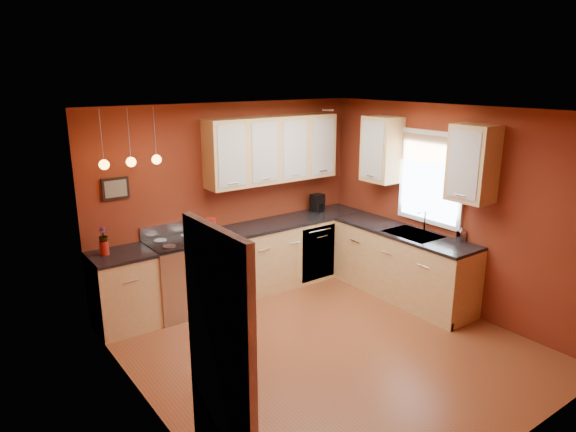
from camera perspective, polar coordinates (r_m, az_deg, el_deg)
floor at (r=5.95m, az=4.36°, el=-14.31°), size 4.20×4.20×0.00m
ceiling at (r=5.18m, az=4.96°, el=11.53°), size 4.00×4.20×0.02m
wall_back at (r=7.09m, az=-6.47°, el=1.91°), size 4.00×0.02×2.60m
wall_front at (r=4.18m, az=23.97°, el=-9.25°), size 4.00×0.02×2.60m
wall_left at (r=4.46m, az=-15.44°, el=-6.85°), size 0.02×4.20×2.60m
wall_right at (r=6.85m, az=17.45°, el=0.81°), size 0.02×4.20×2.60m
base_cabinets_back_left at (r=6.47m, az=-17.78°, el=-8.07°), size 0.70×0.60×0.90m
base_cabinets_back_right at (r=7.46m, az=-0.24°, el=-4.10°), size 2.54×0.60×0.90m
base_cabinets_right at (r=7.15m, az=12.56°, el=-5.40°), size 0.60×2.10×0.90m
counter_back_left at (r=6.30m, az=-18.13°, el=-4.14°), size 0.70×0.62×0.04m
counter_back_right at (r=7.32m, az=-0.24°, el=-0.63°), size 2.54×0.62×0.04m
counter_right at (r=7.00m, az=12.79°, el=-1.80°), size 0.62×2.10×0.04m
gas_range at (r=6.69m, az=-11.86°, el=-6.55°), size 0.76×0.64×1.11m
dishwasher_front at (r=7.46m, az=3.38°, el=-4.13°), size 0.60×0.02×0.80m
sink at (r=6.91m, az=13.73°, el=-2.12°), size 0.50×0.70×0.33m
window at (r=6.93m, az=15.61°, el=4.40°), size 0.06×1.02×1.22m
door_left_wall at (r=3.61m, az=-7.44°, el=-16.92°), size 0.12×0.82×2.05m
upper_cabinets_back at (r=7.13m, az=-1.70°, el=7.40°), size 2.00×0.35×0.90m
upper_cabinets_right at (r=6.78m, az=14.80°, el=6.48°), size 0.35×1.95×0.90m
wall_picture at (r=6.39m, az=-18.63°, el=2.92°), size 0.32×0.03×0.26m
pendant_lights at (r=6.05m, az=-17.04°, el=5.83°), size 0.71×0.11×0.66m
red_canister at (r=6.72m, az=-8.60°, el=-1.14°), size 0.14×0.14×0.22m
red_vase at (r=6.28m, az=-19.74°, el=-3.36°), size 0.10×0.10×0.16m
flowers at (r=6.23m, az=-19.87°, el=-2.01°), size 0.12×0.12×0.19m
coffee_maker at (r=7.78m, az=3.33°, el=1.41°), size 0.21×0.21×0.26m
soap_pump at (r=6.74m, az=18.71°, el=-1.87°), size 0.11×0.11×0.19m
dish_towel at (r=6.41m, az=-10.29°, el=-7.08°), size 0.20×0.01×0.27m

